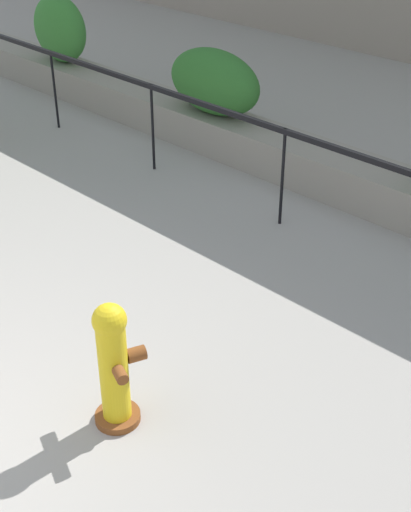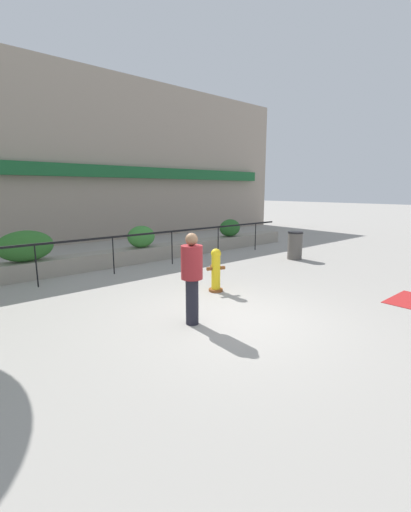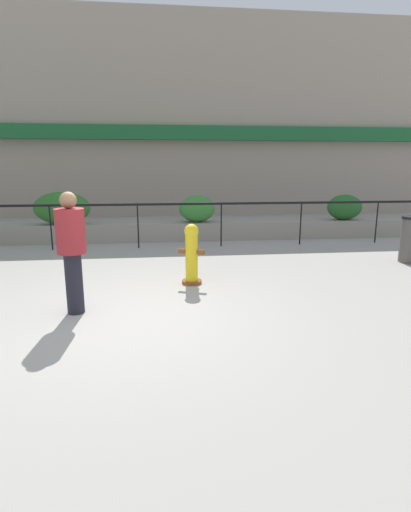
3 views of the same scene
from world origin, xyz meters
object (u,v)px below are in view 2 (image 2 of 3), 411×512
object	(u,v)px
hedge_bush_2	(141,237)
hedge_bush_3	(230,228)
pedestrian	(192,273)
fire_hydrant	(216,270)
trash_bin	(295,245)
hedge_bush_1	(25,246)

from	to	relation	value
hedge_bush_2	hedge_bush_3	world-z (taller)	hedge_bush_2
pedestrian	fire_hydrant	bearing A→B (deg)	35.56
hedge_bush_3	pedestrian	world-z (taller)	pedestrian
hedge_bush_2	pedestrian	size ratio (longest dim) A/B	0.59
pedestrian	trash_bin	size ratio (longest dim) A/B	1.71
hedge_bush_2	fire_hydrant	bearing A→B (deg)	-96.63
hedge_bush_1	pedestrian	xyz separation A→B (m)	(1.42, -5.68, 0.05)
hedge_bush_2	fire_hydrant	world-z (taller)	hedge_bush_2
hedge_bush_1	trash_bin	world-z (taller)	hedge_bush_1
hedge_bush_1	fire_hydrant	world-z (taller)	hedge_bush_1
hedge_bush_1	fire_hydrant	bearing A→B (deg)	-54.03
hedge_bush_3	pedestrian	xyz separation A→B (m)	(-6.69, -5.68, 0.12)
fire_hydrant	trash_bin	size ratio (longest dim) A/B	1.07
hedge_bush_1	pedestrian	size ratio (longest dim) A/B	0.88
pedestrian	trash_bin	bearing A→B (deg)	19.31
hedge_bush_1	hedge_bush_2	world-z (taller)	hedge_bush_1
fire_hydrant	trash_bin	world-z (taller)	fire_hydrant
hedge_bush_2	trash_bin	world-z (taller)	hedge_bush_2
hedge_bush_1	hedge_bush_3	size ratio (longest dim) A/B	1.44
fire_hydrant	trash_bin	distance (m)	5.04
fire_hydrant	pedestrian	distance (m)	2.23
hedge_bush_3	pedestrian	bearing A→B (deg)	-139.65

